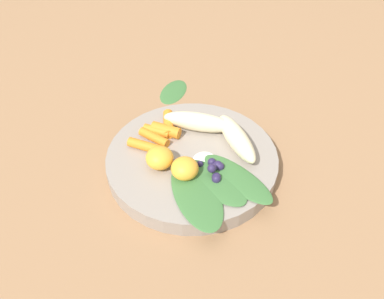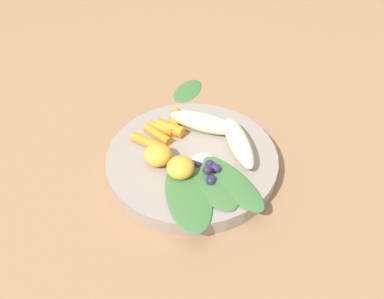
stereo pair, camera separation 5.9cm
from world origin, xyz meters
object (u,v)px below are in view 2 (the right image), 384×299
at_px(bowl, 192,160).
at_px(kale_leaf_stray, 188,90).
at_px(banana_peeled_left, 203,123).
at_px(banana_peeled_right, 238,142).
at_px(orange_segment_near, 181,168).

xyz_separation_m(bowl, kale_leaf_stray, (0.14, 0.16, -0.01)).
height_order(bowl, kale_leaf_stray, bowl).
bearing_deg(banana_peeled_left, banana_peeled_right, 159.68).
bearing_deg(bowl, orange_segment_near, -153.67).
bearing_deg(banana_peeled_left, kale_leaf_stray, -58.85).
distance_m(banana_peeled_left, kale_leaf_stray, 0.16).
height_order(bowl, banana_peeled_left, banana_peeled_left).
distance_m(orange_segment_near, kale_leaf_stray, 0.26).
height_order(banana_peeled_right, kale_leaf_stray, banana_peeled_right).
bearing_deg(banana_peeled_left, orange_segment_near, 92.61).
bearing_deg(kale_leaf_stray, orange_segment_near, -156.25).
height_order(banana_peeled_left, kale_leaf_stray, banana_peeled_left).
distance_m(bowl, orange_segment_near, 0.06).
bearing_deg(banana_peeled_left, bowl, 94.16).
xyz_separation_m(banana_peeled_left, banana_peeled_right, (0.01, -0.07, 0.00)).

